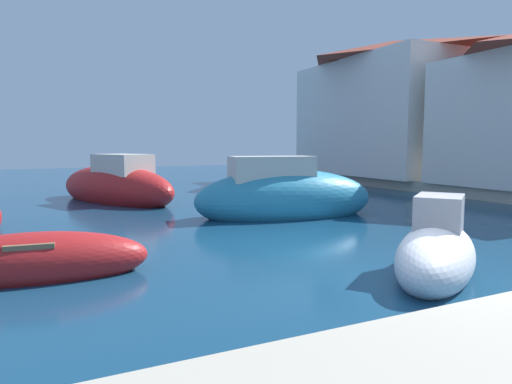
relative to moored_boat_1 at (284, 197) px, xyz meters
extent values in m
plane|color=navy|center=(-1.23, -6.55, -0.60)|extent=(80.00, 80.00, 0.00)
ellipsoid|color=teal|center=(0.04, -0.01, -0.09)|extent=(5.85, 2.90, 1.85)
cube|color=beige|center=(-0.40, 0.06, 0.85)|extent=(2.62, 1.51, 0.77)
ellipsoid|color=#B21E1E|center=(-4.14, 5.90, -0.10)|extent=(4.63, 6.69, 1.81)
cube|color=beige|center=(-3.92, 5.44, 0.84)|extent=(2.17, 2.53, 0.78)
ellipsoid|color=gold|center=(3.83, 3.64, -0.33)|extent=(2.61, 3.29, 0.96)
cube|color=brown|center=(3.83, 3.64, 0.00)|extent=(1.06, 1.00, 0.08)
ellipsoid|color=#B21E1E|center=(-6.76, -3.84, -0.33)|extent=(3.71, 1.46, 0.98)
cube|color=brown|center=(-6.76, -3.84, 0.01)|extent=(0.81, 0.94, 0.08)
ellipsoid|color=white|center=(-0.69, -6.49, -0.30)|extent=(3.36, 2.95, 1.09)
cube|color=gray|center=(-0.48, -6.33, 0.38)|extent=(1.24, 1.18, 0.69)
cube|color=white|center=(11.77, 8.52, 3.08)|extent=(6.91, 9.86, 6.35)
pyramid|color=brown|center=(11.77, 8.52, 6.87)|extent=(7.33, 10.45, 1.24)
cube|color=silver|center=(11.77, 9.47, 3.06)|extent=(5.12, 7.97, 6.30)
pyramid|color=#B25638|center=(11.77, 9.47, 6.67)|extent=(5.43, 8.44, 0.92)
camera|label=1|loc=(-6.50, -11.77, 1.57)|focal=31.19mm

